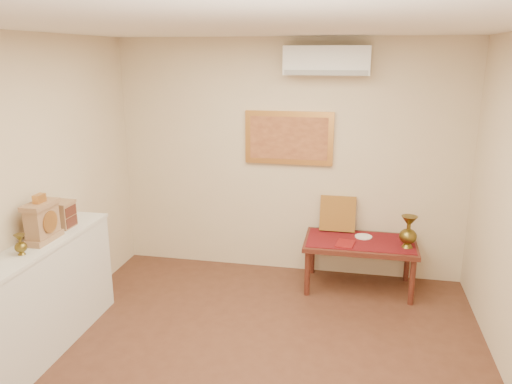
% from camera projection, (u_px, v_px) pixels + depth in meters
% --- Properties ---
extents(floor, '(4.50, 4.50, 0.00)m').
position_uv_depth(floor, '(247.00, 382.00, 3.96)').
color(floor, brown).
rests_on(floor, ground).
extents(ceiling, '(4.50, 4.50, 0.00)m').
position_uv_depth(ceiling, '(245.00, 24.00, 3.24)').
color(ceiling, white).
rests_on(ceiling, ground).
extents(wall_back, '(4.00, 0.02, 2.70)m').
position_uv_depth(wall_back, '(289.00, 159.00, 5.72)').
color(wall_back, beige).
rests_on(wall_back, ground).
extents(wall_left, '(0.02, 4.50, 2.70)m').
position_uv_depth(wall_left, '(2.00, 205.00, 3.99)').
color(wall_left, beige).
rests_on(wall_left, ground).
extents(brass_urn_small, '(0.10, 0.10, 0.22)m').
position_uv_depth(brass_urn_small, '(20.00, 242.00, 3.92)').
color(brass_urn_small, brown).
rests_on(brass_urn_small, display_ledge).
extents(table_cloth, '(1.14, 0.59, 0.01)m').
position_uv_depth(table_cloth, '(360.00, 241.00, 5.42)').
color(table_cloth, maroon).
rests_on(table_cloth, low_table).
extents(brass_urn_tall, '(0.19, 0.19, 0.42)m').
position_uv_depth(brass_urn_tall, '(409.00, 228.00, 5.18)').
color(brass_urn_tall, brown).
rests_on(brass_urn_tall, table_cloth).
extents(plate, '(0.19, 0.19, 0.01)m').
position_uv_depth(plate, '(363.00, 237.00, 5.52)').
color(plate, white).
rests_on(plate, table_cloth).
extents(menu, '(0.22, 0.27, 0.01)m').
position_uv_depth(menu, '(345.00, 244.00, 5.31)').
color(menu, maroon).
rests_on(menu, table_cloth).
extents(cushion, '(0.40, 0.18, 0.41)m').
position_uv_depth(cushion, '(338.00, 213.00, 5.69)').
color(cushion, maroon).
rests_on(cushion, table_cloth).
extents(display_ledge, '(0.37, 2.02, 0.98)m').
position_uv_depth(display_ledge, '(34.00, 304.00, 4.18)').
color(display_ledge, silver).
rests_on(display_ledge, floor).
extents(mantel_clock, '(0.17, 0.36, 0.41)m').
position_uv_depth(mantel_clock, '(42.00, 221.00, 4.20)').
color(mantel_clock, '#A27853').
rests_on(mantel_clock, display_ledge).
extents(wooden_chest, '(0.16, 0.21, 0.24)m').
position_uv_depth(wooden_chest, '(64.00, 214.00, 4.55)').
color(wooden_chest, '#A27853').
rests_on(wooden_chest, display_ledge).
extents(low_table, '(1.20, 0.70, 0.55)m').
position_uv_depth(low_table, '(360.00, 247.00, 5.44)').
color(low_table, '#542219').
rests_on(low_table, floor).
extents(painting, '(1.00, 0.06, 0.60)m').
position_uv_depth(painting, '(289.00, 138.00, 5.63)').
color(painting, '#C6863F').
rests_on(painting, wall_back).
extents(ac_unit, '(0.90, 0.25, 0.30)m').
position_uv_depth(ac_unit, '(327.00, 61.00, 5.23)').
color(ac_unit, silver).
rests_on(ac_unit, wall_back).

